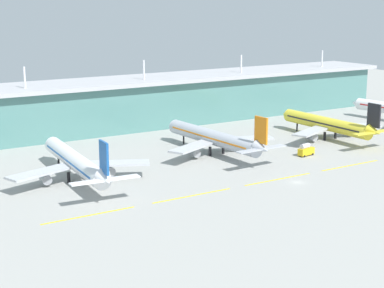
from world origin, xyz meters
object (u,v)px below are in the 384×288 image
at_px(airliner_near_middle, 76,162).
at_px(fuel_truck, 306,150).
at_px(airliner_far_middle, 328,124).
at_px(airliner_center, 215,138).

height_order(airliner_near_middle, fuel_truck, airliner_near_middle).
xyz_separation_m(airliner_far_middle, fuel_truck, (-29.03, -17.95, -4.18)).
distance_m(airliner_near_middle, fuel_truck, 89.34).
xyz_separation_m(airliner_center, airliner_far_middle, (57.44, -3.11, -0.01)).
bearing_deg(airliner_center, fuel_truck, -36.55).
bearing_deg(airliner_center, airliner_far_middle, -3.10).
relative_size(airliner_near_middle, fuel_truck, 8.70).
bearing_deg(airliner_far_middle, airliner_near_middle, -178.47).
relative_size(airliner_near_middle, airliner_center, 1.02).
height_order(airliner_near_middle, airliner_far_middle, same).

